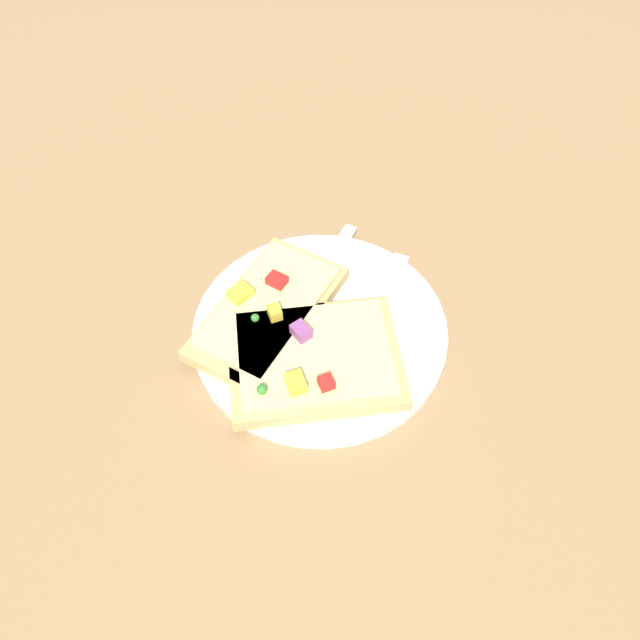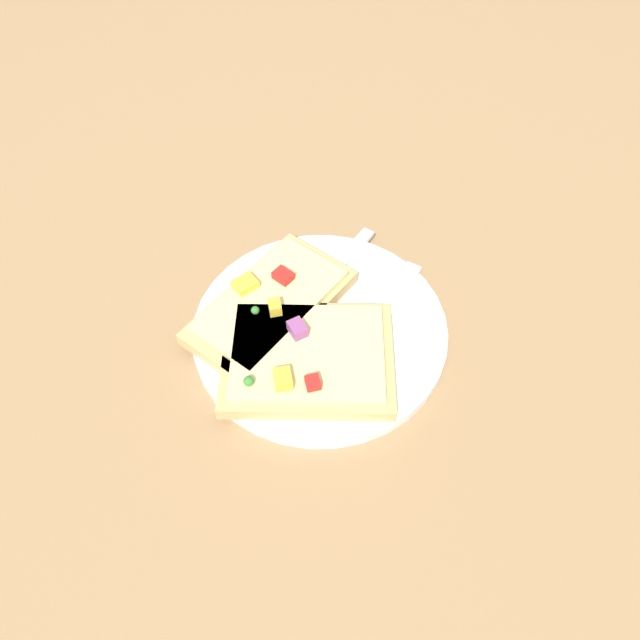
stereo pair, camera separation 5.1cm
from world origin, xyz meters
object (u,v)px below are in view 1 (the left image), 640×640
object	(u,v)px
fork	(298,309)
pizza_slice_main	(315,358)
knife	(373,312)
pizza_slice_corner	(268,311)
plate	(320,330)

from	to	relation	value
fork	pizza_slice_main	world-z (taller)	pizza_slice_main
fork	knife	xyz separation A→B (m)	(-0.05, 0.05, -0.00)
fork	pizza_slice_main	size ratio (longest dim) A/B	1.09
pizza_slice_main	pizza_slice_corner	distance (m)	0.07
pizza_slice_corner	knife	bearing A→B (deg)	121.52
plate	knife	xyz separation A→B (m)	(-0.05, 0.02, 0.01)
pizza_slice_main	plate	bearing A→B (deg)	76.14
fork	pizza_slice_main	distance (m)	0.06
pizza_slice_main	pizza_slice_corner	world-z (taller)	same
fork	knife	distance (m)	0.07
fork	knife	size ratio (longest dim) A/B	1.18
plate	pizza_slice_main	distance (m)	0.05
fork	pizza_slice_corner	world-z (taller)	pizza_slice_corner
plate	knife	size ratio (longest dim) A/B	1.37
fork	pizza_slice_corner	bearing A→B (deg)	-47.65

